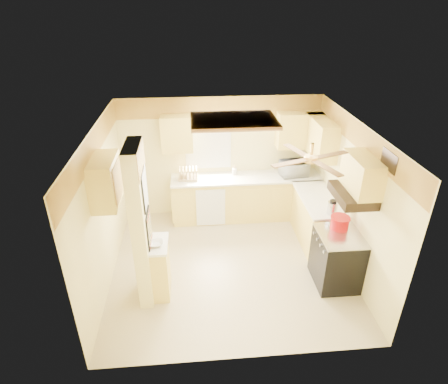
{
  "coord_description": "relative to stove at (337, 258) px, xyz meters",
  "views": [
    {
      "loc": [
        -0.56,
        -5.17,
        4.22
      ],
      "look_at": [
        -0.07,
        0.35,
        1.27
      ],
      "focal_mm": 30.0,
      "sensor_mm": 36.0,
      "label": 1
    }
  ],
  "objects": [
    {
      "name": "upper_cab_back_right",
      "position": [
        -0.12,
        2.27,
        1.39
      ],
      "size": [
        0.9,
        0.35,
        0.7
      ],
      "primitive_type": "cube",
      "color": "#E3CA59",
      "rests_on": "wall_back"
    },
    {
      "name": "partition_column",
      "position": [
        -3.02,
        0.0,
        0.79
      ],
      "size": [
        0.2,
        0.7,
        2.5
      ],
      "primitive_type": "cube",
      "color": "#F0E192",
      "rests_on": "floor"
    },
    {
      "name": "upper_cab_right",
      "position": [
        0.16,
        1.8,
        1.39
      ],
      "size": [
        0.35,
        1.0,
        0.7
      ],
      "primitive_type": "cube",
      "color": "#E3CA59",
      "rests_on": "wall_right"
    },
    {
      "name": "lower_cabinets_back",
      "position": [
        -1.17,
        2.15,
        -0.01
      ],
      "size": [
        3.0,
        0.6,
        0.9
      ],
      "primitive_type": "cube",
      "color": "#E3CA59",
      "rests_on": "floor"
    },
    {
      "name": "dutch_oven",
      "position": [
        0.04,
        0.19,
        0.56
      ],
      "size": [
        0.31,
        0.31,
        0.2
      ],
      "color": "#A80A0B",
      "rests_on": "stove"
    },
    {
      "name": "wallpaper_border",
      "position": [
        -1.67,
        2.43,
        1.84
      ],
      "size": [
        4.0,
        0.02,
        0.4
      ],
      "primitive_type": "cube",
      "color": "yellow",
      "rests_on": "wall_back"
    },
    {
      "name": "microwave",
      "position": [
        -0.2,
        2.14,
        0.63
      ],
      "size": [
        0.58,
        0.43,
        0.3
      ],
      "primitive_type": "imported",
      "rotation": [
        0.0,
        0.0,
        3.26
      ],
      "color": "white",
      "rests_on": "countertop_back"
    },
    {
      "name": "upper_cab_left_wall",
      "position": [
        -3.49,
        0.3,
        1.39
      ],
      "size": [
        0.35,
        0.75,
        0.7
      ],
      "primitive_type": "cube",
      "color": "#E3CA59",
      "rests_on": "wall_left"
    },
    {
      "name": "upper_cab_over_stove",
      "position": [
        0.16,
        0.0,
        1.49
      ],
      "size": [
        0.35,
        0.76,
        0.52
      ],
      "primitive_type": "cube",
      "color": "#E3CA59",
      "rests_on": "wall_right"
    },
    {
      "name": "wall_right",
      "position": [
        0.33,
        0.55,
        0.79
      ],
      "size": [
        0.0,
        3.8,
        3.8
      ],
      "primitive_type": "plane",
      "rotation": [
        1.57,
        0.0,
        -1.57
      ],
      "color": "#F0E192",
      "rests_on": "floor"
    },
    {
      "name": "vent_grate",
      "position": [
        0.31,
        -0.35,
        1.84
      ],
      "size": [
        0.02,
        0.4,
        0.25
      ],
      "primitive_type": "cube",
      "color": "black",
      "rests_on": "wall_right"
    },
    {
      "name": "floor",
      "position": [
        -1.67,
        0.55,
        -0.46
      ],
      "size": [
        4.0,
        4.0,
        0.0
      ],
      "primitive_type": "plane",
      "color": "tan",
      "rests_on": "ground"
    },
    {
      "name": "countertop_right",
      "position": [
        0.02,
        1.15,
        0.46
      ],
      "size": [
        0.64,
        1.44,
        0.04
      ],
      "primitive_type": "cube",
      "color": "white",
      "rests_on": "lower_cabinets_right"
    },
    {
      "name": "ledge_top",
      "position": [
        -2.8,
        0.0,
        0.46
      ],
      "size": [
        0.28,
        0.58,
        0.04
      ],
      "primitive_type": "cube",
      "color": "white",
      "rests_on": "partition_ledge"
    },
    {
      "name": "countertop_back",
      "position": [
        -1.17,
        2.14,
        0.46
      ],
      "size": [
        3.04,
        0.64,
        0.04
      ],
      "primitive_type": "cube",
      "color": "white",
      "rests_on": "lower_cabinets_back"
    },
    {
      "name": "lower_cabinets_right",
      "position": [
        0.03,
        1.15,
        -0.01
      ],
      "size": [
        0.6,
        1.4,
        0.9
      ],
      "primitive_type": "cube",
      "color": "#E3CA59",
      "rests_on": "floor"
    },
    {
      "name": "range_hood",
      "position": [
        0.07,
        0.0,
        1.16
      ],
      "size": [
        0.5,
        0.76,
        0.14
      ],
      "primitive_type": "cube",
      "color": "black",
      "rests_on": "upper_cab_over_stove"
    },
    {
      "name": "ceiling",
      "position": [
        -1.67,
        0.55,
        2.04
      ],
      "size": [
        4.0,
        4.0,
        0.0
      ],
      "primitive_type": "plane",
      "rotation": [
        3.14,
        0.0,
        0.0
      ],
      "color": "white",
      "rests_on": "wall_back"
    },
    {
      "name": "partition_ledge",
      "position": [
        -2.8,
        0.0,
        -0.01
      ],
      "size": [
        0.25,
        0.55,
        0.9
      ],
      "primitive_type": "cube",
      "color": "#E3CA59",
      "rests_on": "floor"
    },
    {
      "name": "ceiling_fan",
      "position": [
        -0.67,
        -0.15,
        1.83
      ],
      "size": [
        1.15,
        1.15,
        0.26
      ],
      "color": "gold",
      "rests_on": "ceiling"
    },
    {
      "name": "dishwasher_panel",
      "position": [
        -1.92,
        1.84,
        -0.03
      ],
      "size": [
        0.58,
        0.02,
        0.8
      ],
      "primitive_type": "cube",
      "color": "white",
      "rests_on": "lower_cabinets_back"
    },
    {
      "name": "wall_left",
      "position": [
        -3.67,
        0.55,
        0.79
      ],
      "size": [
        0.0,
        3.8,
        3.8
      ],
      "primitive_type": "plane",
      "rotation": [
        1.57,
        0.0,
        1.57
      ],
      "color": "#F0E192",
      "rests_on": "floor"
    },
    {
      "name": "stove",
      "position": [
        0.0,
        0.0,
        0.0
      ],
      "size": [
        0.68,
        0.77,
        0.92
      ],
      "color": "black",
      "rests_on": "floor"
    },
    {
      "name": "ceiling_light_panel",
      "position": [
        -1.57,
        1.05,
        2.0
      ],
      "size": [
        1.35,
        0.95,
        0.06
      ],
      "color": "brown",
      "rests_on": "ceiling"
    },
    {
      "name": "kettle",
      "position": [
        0.06,
        0.59,
        0.6
      ],
      "size": [
        0.17,
        0.17,
        0.26
      ],
      "color": "silver",
      "rests_on": "countertop_right"
    },
    {
      "name": "wall_back",
      "position": [
        -1.67,
        2.45,
        0.79
      ],
      "size": [
        4.0,
        0.0,
        4.0
      ],
      "primitive_type": "plane",
      "rotation": [
        1.57,
        0.0,
        0.0
      ],
      "color": "#F0E192",
      "rests_on": "floor"
    },
    {
      "name": "utensil_crock",
      "position": [
        -1.4,
        2.29,
        0.54
      ],
      "size": [
        0.1,
        0.1,
        0.2
      ],
      "color": "white",
      "rests_on": "countertop_back"
    },
    {
      "name": "bowl",
      "position": [
        -2.82,
        -0.04,
        0.51
      ],
      "size": [
        0.24,
        0.24,
        0.05
      ],
      "primitive_type": "imported",
      "rotation": [
        0.0,
        0.0,
        0.14
      ],
      "color": "white",
      "rests_on": "ledge_top"
    },
    {
      "name": "window",
      "position": [
        -1.92,
        2.44,
        1.09
      ],
      "size": [
        0.92,
        0.02,
        1.02
      ],
      "color": "white",
      "rests_on": "wall_back"
    },
    {
      "name": "wall_front",
      "position": [
        -1.67,
        -1.35,
        0.79
      ],
      "size": [
        4.0,
        0.0,
        4.0
      ],
      "primitive_type": "plane",
      "rotation": [
        -1.57,
        0.0,
        0.0
      ],
      "color": "#F0E192",
      "rests_on": "floor"
    },
    {
      "name": "poster_nashville",
      "position": [
        -2.91,
        0.0,
        0.74
      ],
      "size": [
        0.02,
        0.42,
        0.57
      ],
      "color": "black",
      "rests_on": "partition_column"
    },
    {
      "name": "dish_rack",
      "position": [
        -2.34,
        2.16,
        0.56
      ],
      "size": [
        0.41,
        0.32,
        0.22
      ],
      "color": "tan",
      "rests_on": "countertop_back"
    },
    {
      "name": "poster_menu",
      "position": [
        -2.91,
        0.0,
        1.39
      ],
      "size": [
        0.02,
        0.42,
        0.57
      ],
      "color": "black",
      "rests_on": "partition_column"
    },
    {
      "name": "upper_cab_back_left",
      "position": [
        -2.52,
        2.27,
        1.39
      ],
      "size": [
        0.6,
        0.35,
        0.7
      ],
      "primitive_type": "cube",
      "color": "#E3CA59",
      "rests_on": "wall_back"
    }
  ]
}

